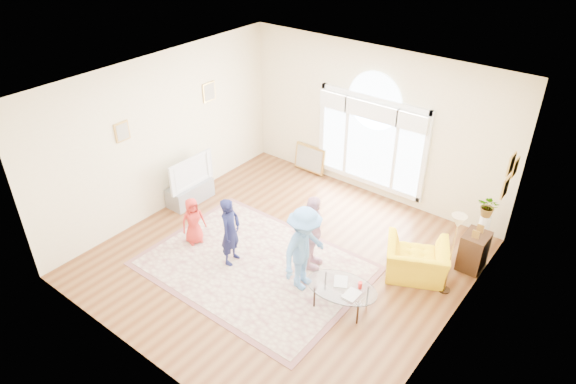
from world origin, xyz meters
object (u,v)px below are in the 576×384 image
Objects in this scene: tv_console at (190,193)px; coffee_table at (342,288)px; television at (188,171)px; armchair at (416,261)px; area_rug at (255,266)px.

tv_console is 0.79× the size of coffee_table.
television is 4.31m from coffee_table.
armchair is at bearing 8.33° from tv_console.
coffee_table reaches higher than area_rug.
tv_console is at bearing 180.00° from television.
television is 1.11× the size of armchair.
tv_console is at bearing -17.41° from armchair.
tv_console is 0.98× the size of armchair.
area_rug is 2.63m from tv_console.
television is at bearing -17.40° from armchair.
television reaches higher than tv_console.
television is at bearing -0.00° from tv_console.
armchair is at bearing 8.34° from television.
coffee_table is (1.75, 0.09, 0.39)m from area_rug.
armchair is (2.35, 1.51, 0.32)m from area_rug.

